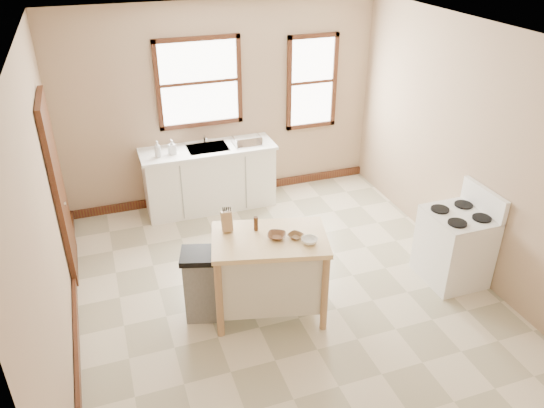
{
  "coord_description": "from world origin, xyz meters",
  "views": [
    {
      "loc": [
        -1.69,
        -4.47,
        3.76
      ],
      "look_at": [
        0.01,
        0.4,
        0.91
      ],
      "focal_mm": 35.0,
      "sensor_mm": 36.0,
      "label": 1
    }
  ],
  "objects_px": {
    "bowl_c": "(309,241)",
    "soap_bottle_b": "(172,147)",
    "trash_bin": "(203,285)",
    "dish_rack": "(247,141)",
    "knife_block": "(227,222)",
    "bowl_b": "(296,236)",
    "gas_stove": "(456,237)",
    "pepper_grinder": "(256,224)",
    "bowl_a": "(277,236)",
    "kitchen_island": "(270,276)",
    "soap_bottle_a": "(158,149)"
  },
  "relations": [
    {
      "from": "bowl_c",
      "to": "soap_bottle_b",
      "type": "bearing_deg",
      "value": 108.24
    },
    {
      "from": "trash_bin",
      "to": "dish_rack",
      "type": "bearing_deg",
      "value": 78.6
    },
    {
      "from": "soap_bottle_b",
      "to": "knife_block",
      "type": "relative_size",
      "value": 1.0
    },
    {
      "from": "bowl_c",
      "to": "trash_bin",
      "type": "distance_m",
      "value": 1.22
    },
    {
      "from": "bowl_b",
      "to": "dish_rack",
      "type": "bearing_deg",
      "value": 84.13
    },
    {
      "from": "gas_stove",
      "to": "soap_bottle_b",
      "type": "bearing_deg",
      "value": 136.87
    },
    {
      "from": "knife_block",
      "to": "trash_bin",
      "type": "distance_m",
      "value": 0.72
    },
    {
      "from": "soap_bottle_b",
      "to": "pepper_grinder",
      "type": "xyz_separation_m",
      "value": [
        0.45,
        -2.25,
        -0.01
      ]
    },
    {
      "from": "soap_bottle_b",
      "to": "trash_bin",
      "type": "bearing_deg",
      "value": -105.81
    },
    {
      "from": "dish_rack",
      "to": "soap_bottle_b",
      "type": "bearing_deg",
      "value": -172.6
    },
    {
      "from": "soap_bottle_b",
      "to": "bowl_a",
      "type": "distance_m",
      "value": 2.53
    },
    {
      "from": "knife_block",
      "to": "trash_bin",
      "type": "height_order",
      "value": "knife_block"
    },
    {
      "from": "kitchen_island",
      "to": "soap_bottle_b",
      "type": "bearing_deg",
      "value": 116.49
    },
    {
      "from": "dish_rack",
      "to": "bowl_c",
      "type": "distance_m",
      "value": 2.64
    },
    {
      "from": "dish_rack",
      "to": "bowl_c",
      "type": "bearing_deg",
      "value": -85.54
    },
    {
      "from": "bowl_a",
      "to": "bowl_b",
      "type": "distance_m",
      "value": 0.19
    },
    {
      "from": "kitchen_island",
      "to": "soap_bottle_a",
      "type": "bearing_deg",
      "value": 121.05
    },
    {
      "from": "trash_bin",
      "to": "pepper_grinder",
      "type": "bearing_deg",
      "value": 16.16
    },
    {
      "from": "soap_bottle_b",
      "to": "kitchen_island",
      "type": "relative_size",
      "value": 0.17
    },
    {
      "from": "soap_bottle_b",
      "to": "gas_stove",
      "type": "height_order",
      "value": "gas_stove"
    },
    {
      "from": "soap_bottle_b",
      "to": "bowl_b",
      "type": "height_order",
      "value": "soap_bottle_b"
    },
    {
      "from": "kitchen_island",
      "to": "bowl_a",
      "type": "height_order",
      "value": "bowl_a"
    },
    {
      "from": "soap_bottle_b",
      "to": "bowl_c",
      "type": "distance_m",
      "value": 2.79
    },
    {
      "from": "gas_stove",
      "to": "bowl_c",
      "type": "bearing_deg",
      "value": -176.83
    },
    {
      "from": "soap_bottle_a",
      "to": "pepper_grinder",
      "type": "height_order",
      "value": "soap_bottle_a"
    },
    {
      "from": "knife_block",
      "to": "gas_stove",
      "type": "relative_size",
      "value": 0.18
    },
    {
      "from": "soap_bottle_a",
      "to": "kitchen_island",
      "type": "distance_m",
      "value": 2.56
    },
    {
      "from": "bowl_b",
      "to": "trash_bin",
      "type": "height_order",
      "value": "bowl_b"
    },
    {
      "from": "bowl_c",
      "to": "kitchen_island",
      "type": "bearing_deg",
      "value": 146.29
    },
    {
      "from": "trash_bin",
      "to": "bowl_c",
      "type": "bearing_deg",
      "value": -5.62
    },
    {
      "from": "kitchen_island",
      "to": "knife_block",
      "type": "height_order",
      "value": "knife_block"
    },
    {
      "from": "soap_bottle_a",
      "to": "soap_bottle_b",
      "type": "height_order",
      "value": "soap_bottle_a"
    },
    {
      "from": "soap_bottle_b",
      "to": "knife_block",
      "type": "xyz_separation_m",
      "value": [
        0.18,
        -2.16,
        0.02
      ]
    },
    {
      "from": "soap_bottle_b",
      "to": "bowl_c",
      "type": "xyz_separation_m",
      "value": [
        0.87,
        -2.65,
        -0.06
      ]
    },
    {
      "from": "soap_bottle_a",
      "to": "bowl_b",
      "type": "relative_size",
      "value": 1.53
    },
    {
      "from": "soap_bottle_a",
      "to": "pepper_grinder",
      "type": "relative_size",
      "value": 1.48
    },
    {
      "from": "dish_rack",
      "to": "trash_bin",
      "type": "xyz_separation_m",
      "value": [
        -1.17,
        -2.24,
        -0.58
      ]
    },
    {
      "from": "trash_bin",
      "to": "gas_stove",
      "type": "bearing_deg",
      "value": 10.2
    },
    {
      "from": "trash_bin",
      "to": "soap_bottle_a",
      "type": "bearing_deg",
      "value": 107.9
    },
    {
      "from": "gas_stove",
      "to": "pepper_grinder",
      "type": "bearing_deg",
      "value": 172.49
    },
    {
      "from": "pepper_grinder",
      "to": "bowl_a",
      "type": "xyz_separation_m",
      "value": [
        0.15,
        -0.21,
        -0.05
      ]
    },
    {
      "from": "soap_bottle_b",
      "to": "pepper_grinder",
      "type": "distance_m",
      "value": 2.29
    },
    {
      "from": "soap_bottle_b",
      "to": "kitchen_island",
      "type": "xyz_separation_m",
      "value": [
        0.54,
        -2.43,
        -0.55
      ]
    },
    {
      "from": "soap_bottle_b",
      "to": "pepper_grinder",
      "type": "height_order",
      "value": "soap_bottle_b"
    },
    {
      "from": "kitchen_island",
      "to": "bowl_a",
      "type": "relative_size",
      "value": 6.26
    },
    {
      "from": "bowl_a",
      "to": "bowl_c",
      "type": "bearing_deg",
      "value": -35.77
    },
    {
      "from": "bowl_b",
      "to": "knife_block",
      "type": "bearing_deg",
      "value": 149.82
    },
    {
      "from": "soap_bottle_a",
      "to": "knife_block",
      "type": "relative_size",
      "value": 1.11
    },
    {
      "from": "pepper_grinder",
      "to": "bowl_b",
      "type": "height_order",
      "value": "pepper_grinder"
    },
    {
      "from": "soap_bottle_a",
      "to": "kitchen_island",
      "type": "xyz_separation_m",
      "value": [
        0.73,
        -2.39,
        -0.56
      ]
    }
  ]
}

